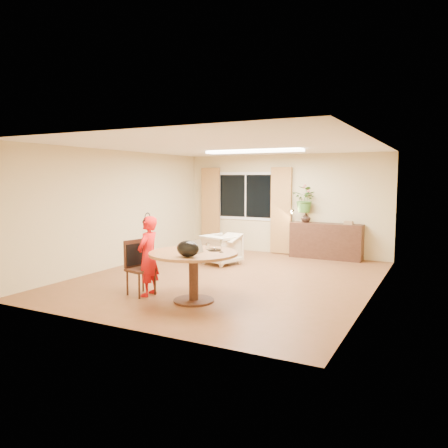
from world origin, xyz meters
name	(u,v)px	position (x,y,z in m)	size (l,w,h in m)	color
floor	(229,278)	(0.00, 0.00, 0.00)	(6.50, 6.50, 0.00)	brown
ceiling	(229,146)	(0.00, 0.00, 2.60)	(6.50, 6.50, 0.00)	white
wall_back	(284,204)	(0.00, 3.25, 1.30)	(5.50, 5.50, 0.00)	#CCB984
wall_left	(120,209)	(-2.75, 0.00, 1.30)	(6.50, 6.50, 0.00)	#CCB984
wall_right	(375,219)	(2.75, 0.00, 1.30)	(6.50, 6.50, 0.00)	#CCB984
window	(246,196)	(-1.10, 3.23, 1.50)	(1.70, 0.03, 1.30)	white
curtain_left	(211,208)	(-2.15, 3.15, 1.15)	(0.55, 0.08, 2.25)	brown
curtain_right	(281,210)	(-0.05, 3.15, 1.15)	(0.55, 0.08, 2.25)	brown
ceiling_panel	(253,151)	(0.00, 1.20, 2.57)	(2.20, 0.35, 0.05)	white
dining_table	(194,263)	(0.24, -1.74, 0.64)	(1.42, 1.42, 0.81)	brown
dining_chair	(141,268)	(-0.76, -1.81, 0.47)	(0.45, 0.41, 0.93)	#321B10
child	(148,256)	(-0.64, -1.76, 0.67)	(0.32, 0.49, 1.35)	red
laptop	(190,245)	(0.20, -1.78, 0.92)	(0.33, 0.22, 0.22)	#B7B7BC
tumbler	(208,246)	(0.33, -1.42, 0.86)	(0.07, 0.07, 0.11)	white
wine_glass	(221,246)	(0.65, -1.56, 0.91)	(0.07, 0.07, 0.21)	white
pot_lid	(214,249)	(0.47, -1.46, 0.83)	(0.22, 0.22, 0.04)	white
handbag	(188,249)	(0.39, -2.15, 0.93)	(0.37, 0.22, 0.25)	black
armchair	(222,249)	(-0.79, 1.21, 0.35)	(0.74, 0.76, 0.69)	#BEB797
throw	(230,234)	(-0.57, 1.19, 0.71)	(0.45, 0.55, 0.03)	beige
sideboard	(326,241)	(1.18, 3.01, 0.44)	(1.75, 0.43, 0.88)	#321B10
vase	(306,217)	(0.66, 3.01, 1.00)	(0.24, 0.24, 0.25)	black
bouquet	(305,199)	(0.64, 3.01, 1.46)	(0.59, 0.51, 0.66)	#276927
book_stack	(349,223)	(1.72, 3.01, 0.92)	(0.21, 0.16, 0.09)	olive
desk_lamp	(292,216)	(0.31, 2.96, 1.04)	(0.13, 0.13, 0.32)	black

